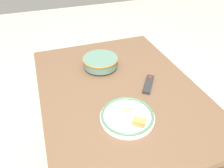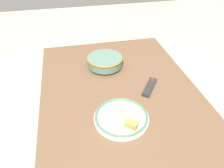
% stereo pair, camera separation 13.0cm
% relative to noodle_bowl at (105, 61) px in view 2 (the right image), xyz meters
% --- Properties ---
extents(ground_plane, '(8.00, 8.00, 0.00)m').
position_rel_noodle_bowl_xyz_m(ground_plane, '(0.25, 0.04, -0.80)').
color(ground_plane, '#B7A88E').
extents(dining_table, '(1.26, 0.94, 0.76)m').
position_rel_noodle_bowl_xyz_m(dining_table, '(0.25, 0.04, -0.13)').
color(dining_table, brown).
rests_on(dining_table, ground_plane).
extents(noodle_bowl, '(0.24, 0.24, 0.08)m').
position_rel_noodle_bowl_xyz_m(noodle_bowl, '(0.00, 0.00, 0.00)').
color(noodle_bowl, '#4C6B5B').
rests_on(noodle_bowl, dining_table).
extents(food_plate, '(0.28, 0.28, 0.05)m').
position_rel_noodle_bowl_xyz_m(food_plate, '(0.51, -0.01, -0.03)').
color(food_plate, white).
rests_on(food_plate, dining_table).
extents(tv_remote, '(0.17, 0.14, 0.02)m').
position_rel_noodle_bowl_xyz_m(tv_remote, '(0.30, 0.22, -0.04)').
color(tv_remote, black).
rests_on(tv_remote, dining_table).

